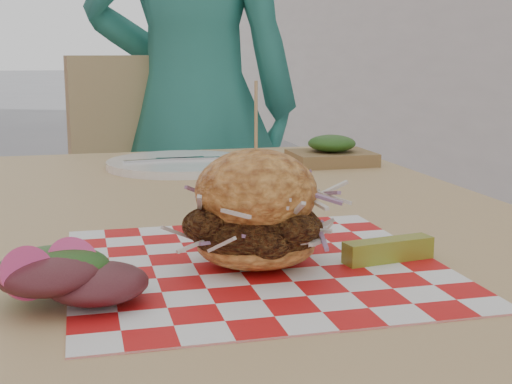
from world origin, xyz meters
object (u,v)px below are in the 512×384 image
diner (192,105)px  sandwich (256,215)px  patio_chair (142,206)px  patio_table (221,266)px

diner → sandwich: bearing=100.9°
patio_chair → sandwich: bearing=-102.9°
patio_chair → diner: bearing=8.8°
diner → patio_chair: diner is taller
patio_chair → sandwich: patio_chair is taller
patio_table → sandwich: (-0.02, -0.26, 0.13)m
patio_table → patio_chair: size_ratio=1.26×
patio_table → sandwich: size_ratio=6.69×
diner → sandwich: 1.31m
patio_table → sandwich: 0.29m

